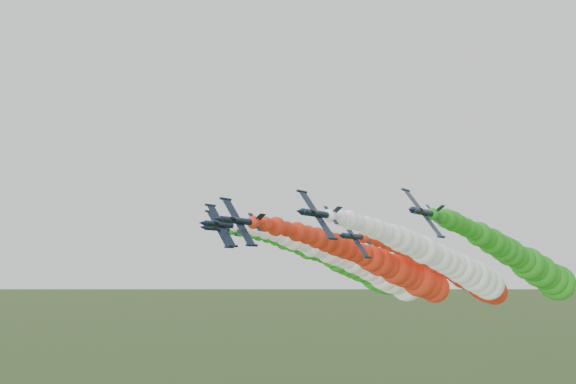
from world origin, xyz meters
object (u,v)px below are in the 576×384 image
Objects in this scene: jet_lead at (394,269)px; jet_outer_right at (528,264)px; jet_inner_left at (369,269)px; jet_trail at (463,276)px; jet_inner_right at (451,264)px; jet_outer_left at (353,267)px.

jet_outer_right is at bearing 33.15° from jet_lead.
jet_trail is (16.15, 15.50, -1.63)m from jet_inner_left.
jet_inner_right reaches higher than jet_lead.
jet_inner_right is at bearing -78.67° from jet_trail.
jet_lead is 1.00× the size of jet_trail.
jet_outer_left is 1.00× the size of jet_trail.
jet_outer_right is (22.81, 14.90, 1.01)m from jet_lead.
jet_trail is at bearing 73.93° from jet_lead.
jet_lead reaches higher than jet_trail.
jet_outer_right reaches higher than jet_trail.
jet_inner_left is 1.01× the size of jet_outer_left.
jet_lead is 0.99× the size of jet_outer_right.
jet_outer_left reaches higher than jet_lead.
jet_inner_right is (10.36, 4.59, 1.00)m from jet_lead.
jet_outer_left is at bearing 137.29° from jet_lead.
jet_outer_left is at bearing 176.05° from jet_outer_right.
jet_lead is at bearing -42.71° from jet_outer_left.
jet_inner_right reaches higher than jet_trail.
jet_outer_right reaches higher than jet_inner_right.
jet_inner_left is at bearing 171.41° from jet_inner_right.
jet_lead is 26.26m from jet_outer_left.
jet_inner_left is 33.14m from jet_outer_right.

